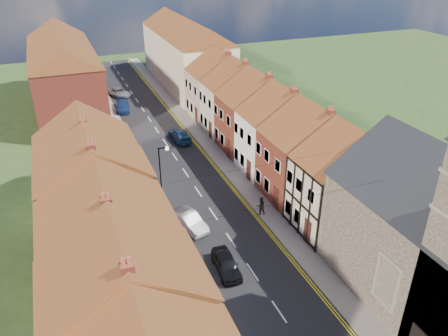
% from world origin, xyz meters
% --- Properties ---
extents(road, '(7.00, 90.00, 0.02)m').
position_xyz_m(road, '(0.00, 30.00, 0.01)').
color(road, black).
rests_on(road, ground).
extents(pavement_left, '(1.80, 90.00, 0.12)m').
position_xyz_m(pavement_left, '(-4.40, 30.00, 0.06)').
color(pavement_left, gray).
rests_on(pavement_left, ground).
extents(pavement_right, '(1.80, 90.00, 0.12)m').
position_xyz_m(pavement_right, '(4.40, 30.00, 0.06)').
color(pavement_right, gray).
rests_on(pavement_right, ground).
extents(church, '(11.25, 14.25, 15.20)m').
position_xyz_m(church, '(9.36, 3.32, 5.88)').
color(church, '#3C302A').
rests_on(church, ground).
extents(cottage_r_tudor, '(8.30, 5.20, 9.00)m').
position_xyz_m(cottage_r_tudor, '(9.27, 12.70, 4.47)').
color(cottage_r_tudor, '#EBE7C6').
rests_on(cottage_r_tudor, ground).
extents(cottage_r_white_near, '(8.30, 6.00, 9.00)m').
position_xyz_m(cottage_r_white_near, '(9.30, 18.10, 4.47)').
color(cottage_r_white_near, maroon).
rests_on(cottage_r_white_near, ground).
extents(cottage_r_cream_mid, '(8.30, 5.20, 9.00)m').
position_xyz_m(cottage_r_cream_mid, '(9.30, 23.50, 4.48)').
color(cottage_r_cream_mid, silver).
rests_on(cottage_r_cream_mid, ground).
extents(cottage_r_pink, '(8.30, 6.00, 9.00)m').
position_xyz_m(cottage_r_pink, '(9.30, 28.90, 4.47)').
color(cottage_r_pink, maroon).
rests_on(cottage_r_pink, ground).
extents(cottage_r_white_far, '(8.30, 5.20, 9.00)m').
position_xyz_m(cottage_r_white_far, '(9.30, 34.30, 4.48)').
color(cottage_r_white_far, '#EBE7C6').
rests_on(cottage_r_white_far, ground).
extents(cottage_r_cream_far, '(8.30, 6.00, 9.00)m').
position_xyz_m(cottage_r_cream_far, '(9.30, 39.70, 4.47)').
color(cottage_r_cream_far, '#B59A8F').
rests_on(cottage_r_cream_far, ground).
extents(cottage_l_cream, '(8.30, 6.30, 9.10)m').
position_xyz_m(cottage_l_cream, '(-9.30, 5.55, 4.52)').
color(cottage_l_cream, silver).
rests_on(cottage_l_cream, ground).
extents(cottage_l_white, '(8.30, 6.90, 8.80)m').
position_xyz_m(cottage_l_white, '(-9.30, 11.95, 4.37)').
color(cottage_l_white, '#B59A8F').
rests_on(cottage_l_white, ground).
extents(cottage_l_brick_mid, '(8.30, 5.70, 9.10)m').
position_xyz_m(cottage_l_brick_mid, '(-9.30, 18.05, 4.53)').
color(cottage_l_brick_mid, maroon).
rests_on(cottage_l_brick_mid, ground).
extents(cottage_l_pink, '(8.30, 6.30, 8.80)m').
position_xyz_m(cottage_l_pink, '(-9.30, 23.85, 4.37)').
color(cottage_l_pink, silver).
rests_on(cottage_l_pink, ground).
extents(block_right_far, '(8.30, 24.20, 10.50)m').
position_xyz_m(block_right_far, '(9.30, 55.00, 5.29)').
color(block_right_far, '#EBE7C6').
rests_on(block_right_far, ground).
extents(block_left_far, '(8.30, 24.20, 10.50)m').
position_xyz_m(block_left_far, '(-9.30, 50.00, 5.29)').
color(block_left_far, maroon).
rests_on(block_left_far, ground).
extents(lamppost, '(0.88, 0.15, 6.00)m').
position_xyz_m(lamppost, '(-3.81, 20.00, 3.54)').
color(lamppost, black).
rests_on(lamppost, pavement_left).
extents(car_near, '(1.72, 3.78, 1.26)m').
position_xyz_m(car_near, '(-1.68, 10.82, 0.63)').
color(car_near, black).
rests_on(car_near, ground).
extents(car_mid, '(2.39, 4.25, 1.33)m').
position_xyz_m(car_mid, '(-2.50, 16.89, 0.66)').
color(car_mid, gray).
rests_on(car_mid, ground).
extents(car_far, '(2.45, 4.76, 1.32)m').
position_xyz_m(car_far, '(-2.66, 46.54, 0.66)').
color(car_far, navy).
rests_on(car_far, ground).
extents(car_distant, '(3.40, 4.83, 1.22)m').
position_xyz_m(car_distant, '(-2.07, 53.03, 0.61)').
color(car_distant, '#9D9FA4').
rests_on(car_distant, ground).
extents(pedestrian_left, '(0.69, 0.50, 1.74)m').
position_xyz_m(pedestrian_left, '(-5.10, 6.28, 0.99)').
color(pedestrian_left, black).
rests_on(pedestrian_left, pavement_left).
extents(pedestrian_right, '(0.88, 0.73, 1.63)m').
position_xyz_m(pedestrian_right, '(3.70, 16.34, 0.94)').
color(pedestrian_right, '#2B2622').
rests_on(pedestrian_right, pavement_right).
extents(car_far_b, '(1.93, 4.56, 1.31)m').
position_xyz_m(car_far_b, '(1.83, 34.00, 0.66)').
color(car_far_b, navy).
rests_on(car_far_b, ground).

